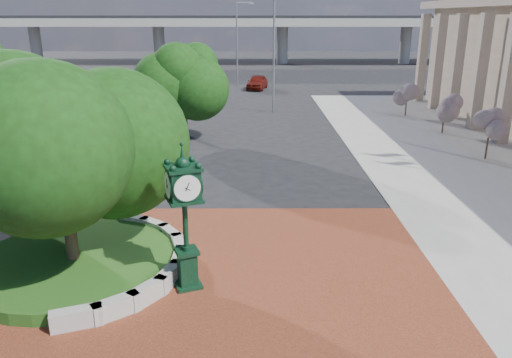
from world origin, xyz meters
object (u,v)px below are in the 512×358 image
at_px(parked_car, 257,82).
at_px(street_lamp_far, 239,38).
at_px(post_clock, 185,212).
at_px(street_lamp_near, 277,46).

height_order(parked_car, street_lamp_far, street_lamp_far).
xyz_separation_m(post_clock, street_lamp_near, (3.61, 27.24, 2.92)).
bearing_deg(street_lamp_near, post_clock, -97.55).
bearing_deg(street_lamp_near, street_lamp_far, 102.22).
height_order(post_clock, street_lamp_far, street_lamp_far).
bearing_deg(street_lamp_far, post_clock, -90.25).
bearing_deg(parked_car, street_lamp_near, -72.93).
distance_m(parked_car, street_lamp_far, 5.39).
distance_m(post_clock, parked_car, 40.77).
distance_m(post_clock, street_lamp_far, 43.13).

